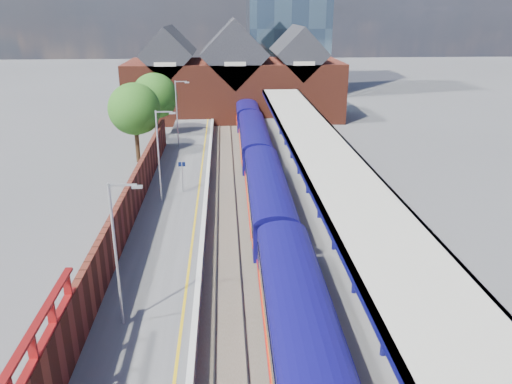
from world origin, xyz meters
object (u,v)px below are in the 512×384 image
train (259,161)px  lamp_post_b (118,247)px  lamp_post_d (178,110)px  parked_car_red (457,383)px  parked_car_dark (421,283)px  lamp_post_c (160,151)px  parked_car_silver (372,239)px  platform_sign (182,172)px  parked_car_blue (413,276)px

train → lamp_post_b: (-7.86, -22.28, 2.87)m
lamp_post_b → lamp_post_d: same height
lamp_post_b → parked_car_red: (13.37, -5.62, -3.32)m
parked_car_red → parked_car_dark: bearing=-27.0°
lamp_post_d → lamp_post_c: bearing=-90.0°
lamp_post_b → parked_car_silver: size_ratio=1.82×
train → platform_sign: (-6.49, -4.28, 0.57)m
lamp_post_b → parked_car_silver: (13.73, 6.95, -3.36)m
lamp_post_b → lamp_post_d: 32.00m
parked_car_dark → parked_car_blue: size_ratio=0.82×
train → parked_car_blue: 21.08m
lamp_post_b → parked_car_red: size_ratio=1.79×
parked_car_silver → parked_car_dark: 5.27m
parked_car_blue → parked_car_silver: bearing=6.1°
parked_car_dark → parked_car_blue: 0.57m
lamp_post_d → parked_car_blue: 33.24m
lamp_post_d → parked_car_dark: 33.81m
platform_sign → parked_car_silver: platform_sign is taller
parked_car_red → parked_car_blue: size_ratio=0.82×
platform_sign → parked_car_red: 26.52m
parked_car_red → lamp_post_c: bearing=15.7°
parked_car_blue → lamp_post_b: bearing=94.7°
platform_sign → parked_car_silver: size_ratio=0.65×
train → parked_car_red: train is taller
lamp_post_c → parked_car_dark: size_ratio=1.79×
train → parked_car_blue: bearing=-71.4°
platform_sign → parked_car_red: platform_sign is taller
parked_car_red → train: bearing=-4.8°
parked_car_silver → parked_car_blue: bearing=-165.1°
platform_sign → lamp_post_b: bearing=-94.3°
parked_car_red → parked_car_blue: parked_car_red is taller
parked_car_red → parked_car_silver: 12.58m
parked_car_red → parked_car_silver: size_ratio=1.02×
lamp_post_b → platform_sign: 18.20m
parked_car_red → parked_car_dark: size_ratio=1.00×
lamp_post_d → parked_car_silver: lamp_post_d is taller
lamp_post_b → lamp_post_c: 16.00m
lamp_post_d → lamp_post_b: bearing=-90.0°
parked_car_red → parked_car_silver: parked_car_red is taller
train → lamp_post_b: bearing=-109.4°
train → platform_sign: platform_sign is taller
parked_car_silver → parked_car_dark: size_ratio=0.98×
lamp_post_d → platform_sign: lamp_post_d is taller
platform_sign → parked_car_silver: 16.62m
lamp_post_d → parked_car_silver: bearing=-61.3°
train → lamp_post_b: lamp_post_b is taller
train → parked_car_blue: size_ratio=13.85×
platform_sign → parked_car_red: (12.01, -23.62, -1.02)m
train → lamp_post_d: bearing=128.9°
parked_car_dark → parked_car_red: bearing=-166.2°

